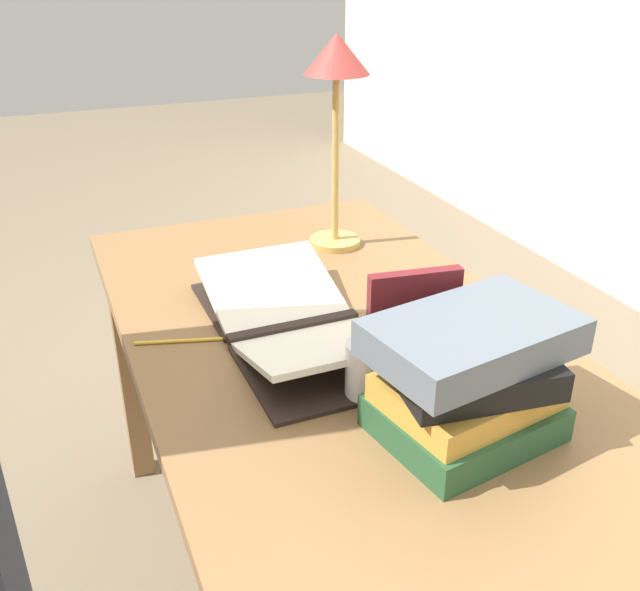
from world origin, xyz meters
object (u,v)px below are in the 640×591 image
(open_book, at_px, (294,322))
(coffee_mug, at_px, (368,370))
(pencil, at_px, (180,341))
(reading_lamp, at_px, (336,82))
(book_stack_tall, at_px, (468,378))
(book_standing_upright, at_px, (412,331))

(open_book, distance_m, coffee_mug, 0.25)
(open_book, distance_m, pencil, 0.22)
(reading_lamp, height_order, coffee_mug, reading_lamp)
(coffee_mug, bearing_deg, reading_lamp, 161.32)
(open_book, bearing_deg, reading_lamp, 146.10)
(book_stack_tall, relative_size, book_standing_upright, 1.51)
(open_book, xyz_separation_m, book_standing_upright, (0.25, 0.12, 0.08))
(reading_lamp, height_order, pencil, reading_lamp)
(book_standing_upright, xyz_separation_m, coffee_mug, (-0.00, -0.08, -0.06))
(book_stack_tall, xyz_separation_m, coffee_mug, (-0.14, -0.09, -0.05))
(book_stack_tall, bearing_deg, open_book, -161.49)
(coffee_mug, relative_size, pencil, 0.64)
(reading_lamp, distance_m, pencil, 0.70)
(book_standing_upright, distance_m, reading_lamp, 0.71)
(coffee_mug, bearing_deg, open_book, -171.26)
(book_standing_upright, xyz_separation_m, reading_lamp, (-0.63, 0.14, 0.29))
(open_book, relative_size, reading_lamp, 1.09)
(book_stack_tall, height_order, book_standing_upright, book_standing_upright)
(reading_lamp, relative_size, pencil, 3.05)
(coffee_mug, height_order, pencil, coffee_mug)
(book_stack_tall, relative_size, coffee_mug, 3.09)
(pencil, bearing_deg, book_stack_tall, 38.21)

